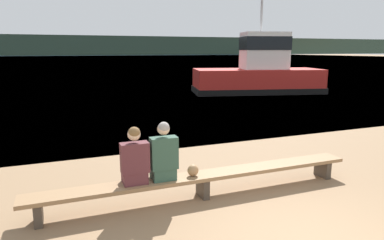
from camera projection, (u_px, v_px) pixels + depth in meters
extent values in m
plane|color=#386084|center=(66.00, 57.00, 118.82)|extent=(240.00, 240.00, 0.00)
cube|color=#2D3D2D|center=(63.00, 45.00, 165.79)|extent=(600.00, 12.00, 9.41)
cube|color=#8E6B47|center=(203.00, 176.00, 6.17)|extent=(6.08, 0.45, 0.07)
cube|color=#42382D|center=(38.00, 213.00, 5.24)|extent=(0.12, 0.38, 0.36)
cube|color=#42382D|center=(322.00, 168.00, 7.19)|extent=(0.12, 0.38, 0.36)
cube|color=#42382D|center=(203.00, 187.00, 6.21)|extent=(0.12, 0.38, 0.36)
cube|color=#56282D|center=(135.00, 177.00, 5.75)|extent=(0.40, 0.34, 0.21)
cube|color=#56282D|center=(135.00, 158.00, 5.62)|extent=(0.46, 0.22, 0.51)
sphere|color=beige|center=(134.00, 134.00, 5.54)|extent=(0.21, 0.21, 0.21)
sphere|color=brown|center=(134.00, 133.00, 5.52)|extent=(0.20, 0.20, 0.20)
cube|color=#2D4C3D|center=(163.00, 173.00, 5.93)|extent=(0.40, 0.34, 0.21)
cube|color=#2D4C3D|center=(164.00, 153.00, 5.79)|extent=(0.46, 0.22, 0.55)
sphere|color=beige|center=(163.00, 129.00, 5.70)|extent=(0.21, 0.21, 0.21)
sphere|color=gray|center=(164.00, 128.00, 5.68)|extent=(0.19, 0.19, 0.19)
ellipsoid|color=#9E754C|center=(193.00, 170.00, 6.06)|extent=(0.20, 0.17, 0.21)
cube|color=red|center=(257.00, 81.00, 21.27)|extent=(8.18, 4.64, 1.46)
cube|color=black|center=(257.00, 90.00, 21.38)|extent=(8.36, 4.79, 0.35)
cube|color=silver|center=(264.00, 51.00, 20.95)|extent=(3.04, 2.33, 2.21)
cube|color=black|center=(265.00, 43.00, 20.86)|extent=(3.10, 2.40, 0.80)
cylinder|color=#B2B2B7|center=(262.00, 5.00, 20.38)|extent=(0.14, 0.14, 3.16)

